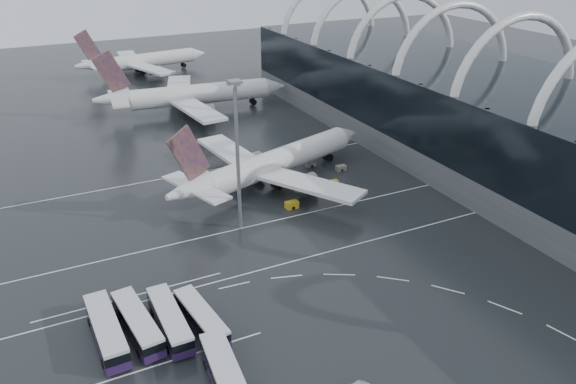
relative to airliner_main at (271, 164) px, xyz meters
name	(u,v)px	position (x,y,z in m)	size (l,w,h in m)	color
ground	(277,258)	(-11.22, -27.15, -4.52)	(420.00, 420.00, 0.00)	black
terminal	(483,113)	(50.34, -7.32, 6.35)	(42.00, 160.00, 34.90)	#5C5F62
lane_marking_near	(282,264)	(-11.22, -29.15, -4.51)	(120.00, 0.25, 0.01)	silver
lane_marking_mid	(249,226)	(-11.22, -15.15, -4.51)	(120.00, 0.25, 0.01)	silver
lane_marking_far	(201,172)	(-11.22, 12.85, -4.51)	(120.00, 0.25, 0.01)	silver
bus_bay_line_south	(158,365)	(-35.22, -43.15, -4.51)	(28.00, 0.25, 0.01)	silver
bus_bay_line_north	(131,296)	(-35.22, -27.15, -4.51)	(28.00, 0.25, 0.01)	silver
airliner_main	(271,164)	(0.00, 0.00, 0.00)	(51.93, 45.02, 18.04)	white
airliner_gate_b	(190,95)	(0.08, 56.66, 0.38)	(56.37, 50.46, 19.56)	white
airliner_gate_c	(141,61)	(-2.14, 109.87, -0.12)	(49.40, 45.19, 17.59)	white
bus_row_near_a	(106,330)	(-40.11, -35.88, -2.62)	(3.71, 14.11, 3.45)	#321543
bus_row_near_b	(137,323)	(-36.09, -36.11, -2.71)	(4.46, 13.63, 3.29)	#321543
bus_row_near_c	(170,320)	(-32.03, -37.36, -2.73)	(3.24, 13.26, 3.26)	#321543
bus_row_near_d	(201,318)	(-28.01, -38.67, -2.84)	(4.27, 12.64, 3.05)	#321543
bus_row_far_c	(226,378)	(-28.93, -50.87, -2.65)	(4.26, 14.04, 3.40)	#321543
floodlight_mast	(237,139)	(-12.77, -14.68, 12.59)	(2.08, 2.08, 27.19)	gray
gse_cart_belly_a	(333,183)	(11.39, -6.65, -3.91)	(2.23, 1.32, 1.22)	gold
gse_cart_belly_b	(311,164)	(12.22, 4.83, -3.91)	(2.24, 1.32, 1.22)	slate
gse_cart_belly_c	(292,205)	(-0.93, -11.90, -3.83)	(2.52, 1.49, 1.37)	gold
gse_cart_belly_d	(341,168)	(17.11, -0.30, -3.91)	(2.23, 1.32, 1.22)	slate
gse_cart_belly_e	(290,173)	(5.67, 2.45, -3.96)	(2.03, 1.20, 1.11)	gold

